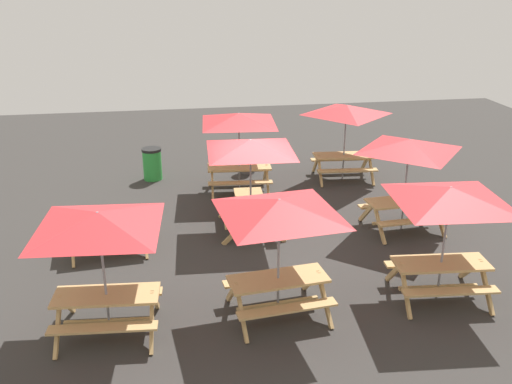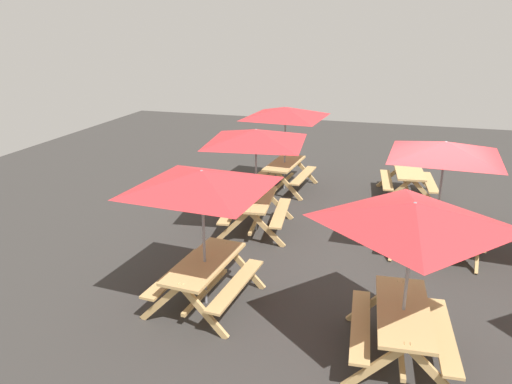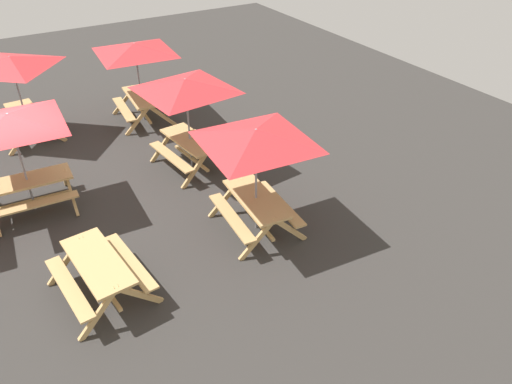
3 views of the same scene
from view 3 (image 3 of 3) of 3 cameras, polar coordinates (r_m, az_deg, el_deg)
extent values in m
plane|color=#33302D|center=(12.29, -22.84, -0.93)|extent=(27.74, 27.74, 0.00)
cube|color=tan|center=(15.10, -12.98, 10.60)|extent=(1.85, 0.84, 0.05)
cube|color=tan|center=(15.33, -10.85, 10.03)|extent=(1.82, 0.40, 0.04)
cube|color=tan|center=(15.11, -14.86, 9.14)|extent=(1.82, 0.40, 0.04)
cube|color=tan|center=(14.63, -10.60, 8.54)|extent=(0.12, 0.80, 0.81)
cube|color=tan|center=(14.48, -13.37, 7.91)|extent=(0.12, 0.80, 0.81)
cube|color=tan|center=(16.02, -12.29, 10.59)|extent=(0.12, 0.80, 0.81)
cube|color=tan|center=(15.88, -14.85, 10.03)|extent=(0.12, 0.80, 0.81)
cube|color=tan|center=(15.31, -12.74, 8.81)|extent=(1.56, 0.20, 0.06)
cylinder|color=gray|center=(14.95, -13.18, 12.04)|extent=(0.04, 0.04, 2.30)
pyramid|color=red|center=(14.63, -13.70, 15.71)|extent=(2.82, 2.82, 0.28)
cube|color=tan|center=(12.39, -7.57, 5.95)|extent=(1.87, 0.90, 0.05)
cube|color=tan|center=(12.77, -5.35, 5.52)|extent=(1.82, 0.46, 0.04)
cube|color=tan|center=(12.30, -9.66, 4.00)|extent=(1.82, 0.46, 0.04)
cube|color=tan|center=(12.15, -4.06, 3.57)|extent=(0.15, 0.80, 0.81)
cube|color=tan|center=(11.82, -7.00, 2.48)|extent=(0.15, 0.80, 0.81)
cube|color=tan|center=(13.33, -7.84, 6.21)|extent=(0.15, 0.80, 0.81)
cube|color=tan|center=(13.03, -10.60, 5.27)|extent=(0.15, 0.80, 0.81)
cube|color=tan|center=(12.64, -7.39, 3.86)|extent=(1.56, 0.25, 0.06)
cylinder|color=gray|center=(12.21, -7.71, 7.65)|extent=(0.04, 0.04, 2.30)
pyramid|color=red|center=(11.81, -8.08, 12.06)|extent=(2.81, 2.81, 0.28)
cube|color=tan|center=(10.08, 0.00, -0.76)|extent=(1.85, 0.84, 0.05)
cube|color=tan|center=(10.46, 2.70, -1.31)|extent=(1.81, 0.40, 0.04)
cube|color=tan|center=(10.07, -2.81, -2.91)|extent=(1.81, 0.40, 0.04)
cube|color=tan|center=(9.89, 3.92, -4.28)|extent=(0.12, 0.80, 0.81)
cube|color=tan|center=(9.62, 0.13, -5.48)|extent=(0.12, 0.80, 0.81)
cube|color=tan|center=(11.01, -0.11, 0.18)|extent=(0.12, 0.80, 0.81)
cube|color=tan|center=(10.76, -3.59, -0.77)|extent=(0.12, 0.80, 0.81)
cube|color=tan|center=(10.39, 0.00, -3.13)|extent=(1.56, 0.19, 0.06)
cylinder|color=gray|center=(9.86, 0.00, 1.21)|extent=(0.04, 0.04, 2.30)
pyramid|color=red|center=(9.36, 0.00, 6.44)|extent=(2.82, 2.82, 0.28)
cube|color=tan|center=(9.00, -17.67, -7.59)|extent=(1.86, 0.87, 0.05)
cube|color=tan|center=(9.30, -14.23, -7.72)|extent=(1.82, 0.44, 0.04)
cube|color=tan|center=(9.10, -20.58, -10.19)|extent=(1.82, 0.44, 0.04)
cube|color=tan|center=(8.76, -13.12, -11.35)|extent=(0.14, 0.80, 0.81)
cube|color=tan|center=(8.62, -17.59, -13.17)|extent=(0.14, 0.80, 0.81)
cube|color=tan|center=(9.89, -17.01, -5.97)|extent=(0.14, 0.80, 0.81)
cube|color=tan|center=(9.77, -20.96, -7.47)|extent=(0.14, 0.80, 0.81)
cube|color=tan|center=(9.33, -17.12, -10.00)|extent=(1.56, 0.22, 0.06)
cube|color=tan|center=(11.73, -24.69, 1.21)|extent=(0.79, 1.83, 0.05)
cube|color=tan|center=(12.35, -24.68, 1.27)|extent=(0.35, 1.81, 0.04)
cube|color=tan|center=(11.40, -24.03, -1.32)|extent=(0.35, 1.81, 0.04)
cube|color=tan|center=(12.25, -20.96, 1.50)|extent=(0.80, 0.10, 0.81)
cube|color=tan|center=(11.62, -20.34, -0.18)|extent=(0.80, 0.10, 0.81)
cube|color=tan|center=(11.99, -24.12, -0.89)|extent=(0.15, 1.56, 0.06)
cylinder|color=gray|center=(11.54, -25.16, 2.93)|extent=(0.04, 0.04, 2.30)
pyramid|color=red|center=(11.11, -26.40, 7.39)|extent=(2.82, 2.82, 0.28)
cube|color=tan|center=(15.08, -24.93, 8.23)|extent=(1.85, 0.83, 0.05)
cube|color=tan|center=(15.27, -22.71, 7.87)|extent=(1.81, 0.40, 0.04)
cube|color=tan|center=(15.13, -26.65, 6.61)|extent=(1.81, 0.40, 0.04)
cube|color=tan|center=(14.57, -22.50, 6.36)|extent=(0.12, 0.80, 0.81)
cube|color=tan|center=(14.47, -25.23, 5.47)|extent=(0.12, 0.80, 0.81)
cube|color=tan|center=(15.98, -24.04, 8.34)|extent=(0.12, 0.80, 0.81)
cube|color=tan|center=(15.89, -26.54, 7.54)|extent=(0.12, 0.80, 0.81)
cube|color=tan|center=(15.28, -24.48, 6.48)|extent=(1.56, 0.19, 0.06)
cylinder|color=gray|center=(14.93, -25.31, 9.64)|extent=(0.04, 0.04, 2.30)
pyramid|color=red|center=(14.60, -26.27, 13.22)|extent=(2.15, 2.15, 0.28)
camera|label=1|loc=(15.51, 30.44, 27.89)|focal=40.00mm
camera|label=2|loc=(20.24, -30.04, 24.02)|focal=35.00mm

